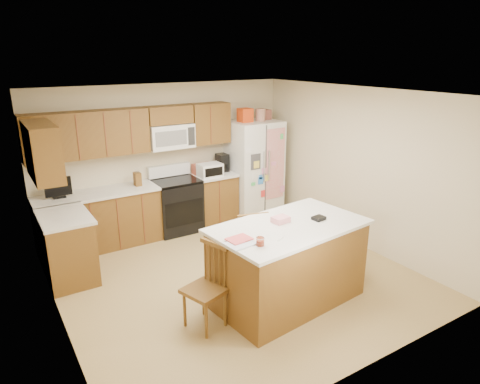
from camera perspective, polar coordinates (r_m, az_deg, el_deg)
ground at (r=6.10m, az=-0.70°, el=-11.09°), size 4.50×4.50×0.00m
room_shell at (r=5.54m, az=-0.76°, el=2.05°), size 4.60×4.60×2.52m
cabinetry at (r=6.90m, az=-15.61°, el=0.04°), size 3.36×1.56×2.15m
stove at (r=7.48m, az=-8.48°, el=-1.65°), size 0.76×0.65×1.13m
refrigerator at (r=8.02m, az=1.87°, el=3.22°), size 0.90×0.79×2.04m
island at (r=5.35m, az=6.38°, el=-9.38°), size 1.96×1.27×1.11m
windsor_chair_left at (r=4.90m, az=-4.56°, el=-12.74°), size 0.51×0.52×0.98m
windsor_chair_back at (r=5.78m, az=1.23°, el=-7.41°), size 0.53×0.52×1.02m
windsor_chair_right at (r=6.06m, az=13.14°, el=-7.06°), size 0.51×0.52×0.94m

